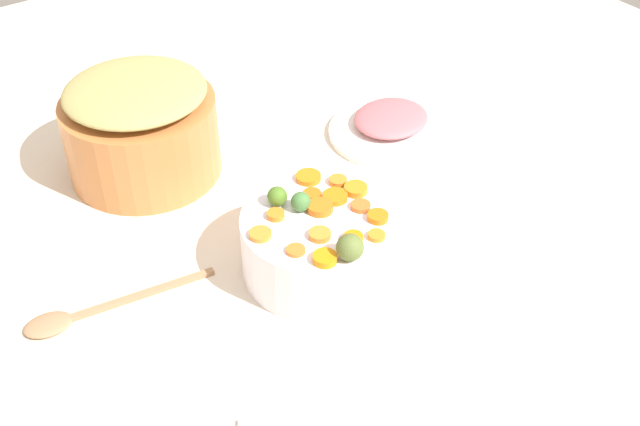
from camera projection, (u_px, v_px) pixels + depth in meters
tabletop at (302, 264)px, 1.30m from camera, size 2.40×2.40×0.02m
serving_bowl_carrots at (320, 244)px, 1.25m from camera, size 0.24×0.24×0.10m
metal_pot at (142, 137)px, 1.44m from camera, size 0.27×0.27×0.14m
stuffing_mound at (135, 91)px, 1.38m from camera, size 0.25×0.25×0.04m
carrot_slice_0 at (276, 215)px, 1.22m from camera, size 0.03×0.03×0.01m
carrot_slice_1 at (335, 197)px, 1.25m from camera, size 0.06×0.06×0.01m
carrot_slice_2 at (296, 250)px, 1.16m from camera, size 0.04×0.04×0.01m
carrot_slice_3 at (325, 258)px, 1.14m from camera, size 0.05×0.05×0.01m
carrot_slice_4 at (356, 189)px, 1.27m from camera, size 0.05×0.05×0.01m
carrot_slice_5 at (260, 234)px, 1.18m from camera, size 0.04×0.04×0.01m
carrot_slice_6 at (377, 236)px, 1.18m from camera, size 0.03×0.03×0.01m
carrot_slice_7 at (308, 177)px, 1.29m from camera, size 0.05×0.05×0.01m
carrot_slice_8 at (378, 217)px, 1.21m from camera, size 0.04×0.04×0.01m
carrot_slice_9 at (361, 206)px, 1.23m from camera, size 0.03×0.03×0.01m
carrot_slice_10 at (320, 207)px, 1.23m from camera, size 0.05×0.05×0.01m
carrot_slice_11 at (320, 235)px, 1.18m from camera, size 0.04×0.04×0.01m
carrot_slice_12 at (353, 238)px, 1.17m from camera, size 0.04×0.04×0.01m
carrot_slice_13 at (312, 194)px, 1.26m from camera, size 0.04×0.04×0.01m
carrot_slice_14 at (338, 181)px, 1.28m from camera, size 0.03×0.03×0.01m
brussels_sprout_0 at (277, 196)px, 1.23m from camera, size 0.03×0.03×0.03m
brussels_sprout_1 at (299, 203)px, 1.22m from camera, size 0.03×0.03×0.03m
brussels_sprout_2 at (350, 247)px, 1.14m from camera, size 0.04×0.04×0.04m
wooden_spoon at (79, 315)px, 1.20m from camera, size 0.07×0.29×0.01m
ham_plate at (391, 133)px, 1.57m from camera, size 0.24×0.24×0.01m
ham_slice_main at (391, 118)px, 1.58m from camera, size 0.17×0.18×0.03m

